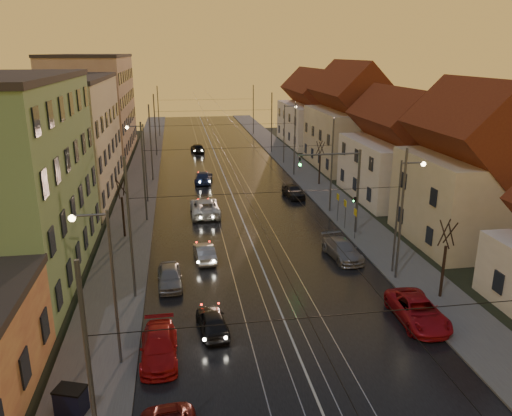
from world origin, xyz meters
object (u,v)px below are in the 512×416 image
dumpster (71,401)px  street_lamp_3 (286,128)px  parked_right_2 (293,191)px  parked_right_0 (418,311)px  parked_right_1 (342,249)px  street_lamp_0 (106,275)px  traffic_light_mast (347,181)px  driving_car_4 (198,148)px  parked_left_2 (159,347)px  street_lamp_1 (402,206)px  driving_car_3 (204,177)px  street_lamp_2 (142,156)px  driving_car_2 (205,207)px  parked_left_3 (170,277)px  driving_car_1 (204,252)px  driving_car_0 (212,322)px

dumpster → street_lamp_3: bearing=87.6°
parked_right_2 → street_lamp_3: bearing=73.6°
parked_right_0 → parked_right_1: 9.63m
street_lamp_0 → parked_right_1: street_lamp_0 is taller
traffic_light_mast → parked_right_1: traffic_light_mast is taller
driving_car_4 → parked_left_2: bearing=77.4°
street_lamp_1 → parked_right_2: 20.17m
driving_car_3 → street_lamp_2: bearing=56.3°
driving_car_2 → parked_left_3: bearing=76.8°
street_lamp_0 → parked_right_2: street_lamp_0 is taller
street_lamp_0 → dumpster: 5.53m
driving_car_3 → parked_right_2: parked_right_2 is taller
street_lamp_0 → street_lamp_3: same height
traffic_light_mast → parked_left_3: size_ratio=1.86×
driving_car_3 → parked_right_0: bearing=114.5°
dumpster → street_lamp_1: bearing=50.1°
parked_right_1 → dumpster: parked_right_1 is taller
parked_left_2 → parked_left_3: parked_left_3 is taller
driving_car_1 → parked_left_2: (-2.98, -12.00, 0.02)m
street_lamp_2 → parked_right_0: street_lamp_2 is taller
driving_car_1 → street_lamp_1: bearing=157.2°
parked_left_2 → parked_right_1: parked_right_1 is taller
traffic_light_mast → dumpster: (-18.48, -19.33, -3.90)m
driving_car_4 → driving_car_2: bearing=80.7°
parked_right_0 → parked_right_2: parked_right_0 is taller
driving_car_0 → driving_car_4: (1.61, 51.51, 0.07)m
driving_car_0 → parked_left_3: bearing=-74.5°
driving_car_4 → parked_right_2: bearing=100.7°
street_lamp_1 → driving_car_4: size_ratio=1.96×
traffic_light_mast → driving_car_2: size_ratio=1.28×
street_lamp_1 → parked_left_2: street_lamp_1 is taller
street_lamp_3 → parked_right_2: size_ratio=2.00×
dumpster → driving_car_4: bearing=102.1°
street_lamp_2 → driving_car_1: size_ratio=2.11×
driving_car_0 → parked_right_2: (10.44, 25.21, 0.05)m
driving_car_3 → driving_car_4: driving_car_4 is taller
street_lamp_2 → driving_car_3: 10.58m
street_lamp_2 → parked_right_2: bearing=-1.8°
driving_car_4 → parked_right_1: (8.72, -42.72, -0.02)m
driving_car_4 → parked_left_2: driving_car_4 is taller
driving_car_4 → traffic_light_mast: bearing=97.6°
driving_car_0 → driving_car_2: 20.73m
parked_right_2 → driving_car_4: bearing=101.8°
traffic_light_mast → driving_car_2: bearing=148.0°
driving_car_2 → parked_right_0: 24.01m
driving_car_0 → driving_car_2: driving_car_2 is taller
street_lamp_1 → parked_right_2: street_lamp_1 is taller
parked_left_2 → parked_right_2: (13.26, 27.25, 0.03)m
driving_car_2 → dumpster: driving_car_2 is taller
parked_right_1 → parked_right_0: bearing=-88.1°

